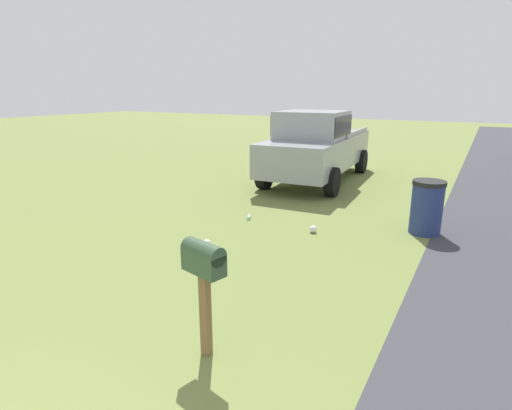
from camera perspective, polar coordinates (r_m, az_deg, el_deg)
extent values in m
cube|color=brown|center=(4.31, -7.05, -14.87)|extent=(0.09, 0.09, 0.92)
cube|color=#334C33|center=(4.05, -7.32, -7.92)|extent=(0.30, 0.50, 0.22)
cylinder|color=#334C33|center=(4.01, -7.37, -6.47)|extent=(0.30, 0.50, 0.20)
cube|color=red|center=(4.11, -6.43, -6.55)|extent=(0.02, 0.04, 0.18)
cube|color=#93999E|center=(12.53, 8.63, 7.41)|extent=(5.43, 2.25, 0.90)
cube|color=#93999E|center=(11.83, 7.85, 11.01)|extent=(1.92, 1.87, 0.76)
cube|color=black|center=(11.83, 7.85, 11.01)|extent=(1.86, 1.91, 0.53)
cube|color=#93999E|center=(13.37, 13.92, 9.85)|extent=(2.77, 0.25, 0.12)
cube|color=#93999E|center=(13.85, 6.67, 10.38)|extent=(2.77, 0.25, 0.12)
cylinder|color=black|center=(10.69, 10.58, 3.19)|extent=(0.77, 0.31, 0.76)
cylinder|color=black|center=(11.34, 1.19, 4.16)|extent=(0.77, 0.31, 0.76)
cylinder|color=black|center=(14.06, 14.48, 5.92)|extent=(0.77, 0.31, 0.76)
cylinder|color=black|center=(14.55, 7.03, 6.61)|extent=(0.77, 0.31, 0.76)
cylinder|color=navy|center=(8.38, 22.67, -0.57)|extent=(0.58, 0.58, 0.95)
cylinder|color=black|center=(8.26, 23.04, 2.86)|extent=(0.60, 0.60, 0.08)
sphere|color=silver|center=(7.96, 7.96, -3.35)|extent=(0.14, 0.14, 0.14)
sphere|color=silver|center=(7.22, -6.86, -5.32)|extent=(0.14, 0.14, 0.14)
cylinder|color=#B2D8BF|center=(8.75, -1.01, -1.68)|extent=(0.23, 0.16, 0.07)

